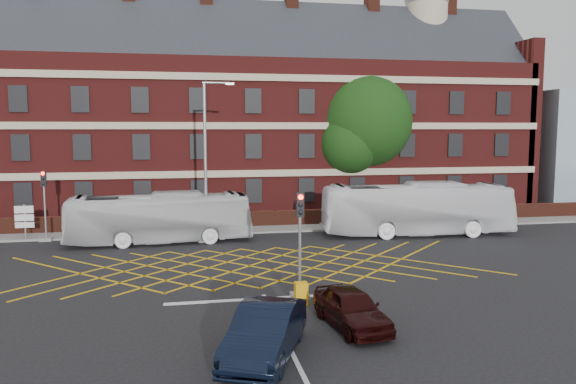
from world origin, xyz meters
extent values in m
plane|color=black|center=(0.00, 0.00, 0.00)|extent=(120.00, 120.00, 0.00)
cube|color=#581816|center=(0.00, 22.00, 6.00)|extent=(50.00, 12.00, 12.00)
cube|color=#212329|center=(0.00, 22.00, 12.00)|extent=(51.00, 10.61, 10.61)
cube|color=#B7A88C|center=(0.00, 15.92, 7.00)|extent=(50.00, 0.18, 0.50)
cube|color=black|center=(0.00, 15.94, 5.50)|extent=(1.20, 0.14, 1.80)
cube|color=#4C1F14|center=(-7.00, 22.00, 16.50)|extent=(1.00, 1.40, 3.20)
cylinder|color=#B7A88C|center=(18.00, 22.00, 15.00)|extent=(3.60, 3.60, 6.00)
cube|color=#4C1F14|center=(0.00, 13.00, 0.55)|extent=(56.00, 0.50, 1.10)
cube|color=slate|center=(0.00, 12.00, 0.06)|extent=(60.00, 3.00, 0.12)
cube|color=#CC990C|center=(0.00, 2.00, 0.01)|extent=(8.22, 8.22, 0.02)
cube|color=silver|center=(0.00, -3.50, 0.01)|extent=(8.00, 0.30, 0.02)
cube|color=silver|center=(0.00, -10.00, 0.01)|extent=(0.15, 14.00, 0.02)
imported|color=silver|center=(-4.56, 8.66, 1.51)|extent=(10.95, 3.20, 3.01)
imported|color=white|center=(11.51, 8.17, 1.69)|extent=(12.31, 3.72, 3.38)
imported|color=black|center=(-0.83, -9.21, 0.79)|extent=(3.35, 5.04, 1.57)
imported|color=black|center=(2.44, -7.23, 0.68)|extent=(2.14, 4.19, 1.36)
cylinder|color=black|center=(11.00, 17.36, 2.94)|extent=(0.90, 0.90, 5.89)
sphere|color=black|center=(11.00, 17.36, 7.37)|extent=(7.42, 7.42, 7.42)
sphere|color=black|center=(9.50, 16.56, 5.69)|extent=(4.83, 4.83, 4.83)
sphere|color=black|center=(12.50, 18.16, 6.09)|extent=(4.45, 4.45, 4.45)
cube|color=slate|center=(1.37, -3.68, 0.10)|extent=(0.70, 0.70, 0.20)
cylinder|color=gray|center=(1.37, -3.68, 1.75)|extent=(0.12, 0.12, 3.50)
cube|color=black|center=(1.37, -3.68, 3.80)|extent=(0.30, 0.25, 0.95)
sphere|color=#FF0C05|center=(1.37, -3.82, 4.12)|extent=(0.20, 0.20, 0.20)
cube|color=slate|center=(-11.40, 10.58, 0.10)|extent=(0.70, 0.70, 0.20)
cylinder|color=gray|center=(-11.40, 10.58, 1.75)|extent=(0.12, 0.12, 3.50)
cube|color=black|center=(-11.40, 10.58, 3.80)|extent=(0.30, 0.25, 0.95)
sphere|color=#FF0C05|center=(-11.40, 10.44, 4.12)|extent=(0.20, 0.20, 0.20)
cube|color=slate|center=(-1.81, 8.65, 0.10)|extent=(1.00, 1.00, 0.20)
cylinder|color=gray|center=(-1.81, 8.65, 4.74)|extent=(0.18, 0.18, 9.48)
cylinder|color=gray|center=(-1.11, 8.65, 9.48)|extent=(1.60, 0.12, 0.12)
cube|color=gray|center=(-0.31, 8.65, 9.43)|extent=(0.50, 0.20, 0.12)
cylinder|color=gray|center=(-12.69, 11.04, 1.10)|extent=(0.10, 0.10, 2.20)
cube|color=silver|center=(-12.69, 10.96, 1.90)|extent=(1.10, 0.06, 0.45)
cube|color=silver|center=(-12.69, 10.96, 1.40)|extent=(1.10, 0.06, 0.40)
cube|color=silver|center=(-12.69, 10.96, 0.95)|extent=(1.10, 0.06, 0.35)
cube|color=#EAA10D|center=(1.25, -4.50, 0.44)|extent=(0.48, 0.42, 0.88)
camera|label=1|loc=(-3.15, -25.15, 6.79)|focal=35.00mm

